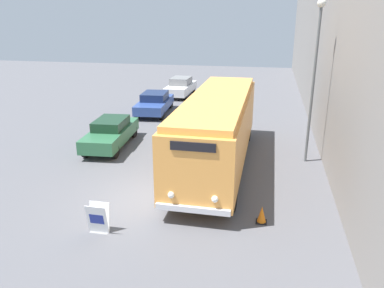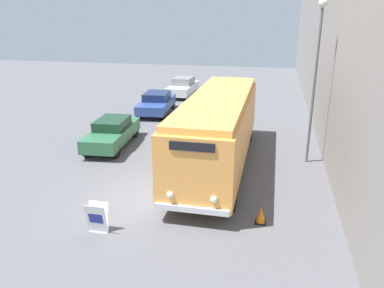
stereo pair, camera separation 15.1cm
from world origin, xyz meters
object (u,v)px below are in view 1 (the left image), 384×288
object	(u,v)px
parked_car_near	(111,132)
parked_car_mid	(155,103)
parked_car_far	(181,87)
vintage_bus	(218,127)
streetlamp	(315,63)
traffic_cone	(262,215)
sign_board	(98,219)

from	to	relation	value
parked_car_near	parked_car_mid	world-z (taller)	parked_car_mid
parked_car_near	parked_car_far	world-z (taller)	parked_car_far
parked_car_far	parked_car_near	bearing A→B (deg)	-91.19
parked_car_near	parked_car_mid	xyz separation A→B (m)	(0.11, 7.25, 0.00)
parked_car_far	vintage_bus	bearing A→B (deg)	-69.86
streetlamp	parked_car_mid	world-z (taller)	streetlamp
traffic_cone	streetlamp	bearing A→B (deg)	73.13
parked_car_far	traffic_cone	world-z (taller)	parked_car_far
parked_car_mid	parked_car_far	xyz separation A→B (m)	(0.34, 6.41, 0.02)
parked_car_far	traffic_cone	distance (m)	21.23
parked_car_mid	parked_car_far	distance (m)	6.42
sign_board	parked_car_near	size ratio (longest dim) A/B	0.20
parked_car_near	parked_car_mid	bearing A→B (deg)	84.22
sign_board	streetlamp	distance (m)	11.11
sign_board	streetlamp	xyz separation A→B (m)	(6.85, 7.73, 4.10)
parked_car_mid	traffic_cone	world-z (taller)	parked_car_mid
parked_car_near	traffic_cone	world-z (taller)	parked_car_near
vintage_bus	parked_car_mid	distance (m)	10.50
parked_car_near	parked_car_far	bearing A→B (deg)	83.23
vintage_bus	sign_board	world-z (taller)	vintage_bus
parked_car_mid	parked_car_far	world-z (taller)	parked_car_far
parked_car_near	vintage_bus	bearing A→B (deg)	-19.43
streetlamp	parked_car_near	bearing A→B (deg)	179.30
parked_car_mid	traffic_cone	distance (m)	15.57
vintage_bus	parked_car_far	bearing A→B (deg)	109.44
parked_car_mid	vintage_bus	bearing A→B (deg)	-61.64
vintage_bus	parked_car_far	size ratio (longest dim) A/B	2.29
sign_board	vintage_bus	bearing A→B (deg)	65.91
vintage_bus	streetlamp	world-z (taller)	streetlamp
parked_car_near	traffic_cone	size ratio (longest dim) A/B	8.31
sign_board	parked_car_near	bearing A→B (deg)	110.69
vintage_bus	parked_car_mid	world-z (taller)	vintage_bus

